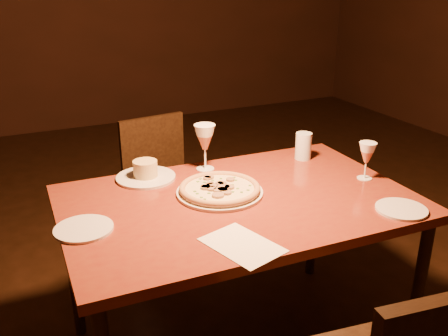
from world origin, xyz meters
name	(u,v)px	position (x,y,z in m)	size (l,w,h in m)	color
floor	(262,320)	(0.00, 0.00, 0.00)	(7.00, 7.00, 0.00)	black
dining_table	(238,213)	(-0.19, -0.11, 0.64)	(1.34, 0.88, 0.71)	maroon
chair_far	(163,181)	(-0.20, 0.78, 0.44)	(0.42, 0.42, 0.78)	black
pizza_plate	(220,189)	(-0.23, -0.04, 0.73)	(0.34, 0.34, 0.04)	silver
ramekin_saucer	(146,173)	(-0.45, 0.23, 0.73)	(0.25, 0.25, 0.08)	silver
wine_glass_far	(205,147)	(-0.18, 0.22, 0.81)	(0.09, 0.09, 0.20)	#B4674B
wine_glass_right	(366,161)	(0.38, -0.16, 0.79)	(0.07, 0.07, 0.16)	#B4674B
water_tumbler	(303,146)	(0.28, 0.15, 0.77)	(0.07, 0.07, 0.12)	silver
side_plate_left	(84,229)	(-0.77, -0.11, 0.71)	(0.20, 0.20, 0.01)	silver
side_plate_near	(401,209)	(0.30, -0.45, 0.71)	(0.18, 0.18, 0.01)	silver
menu_card	(242,245)	(-0.33, -0.43, 0.71)	(0.17, 0.25, 0.00)	silver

